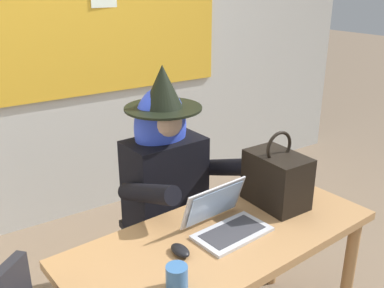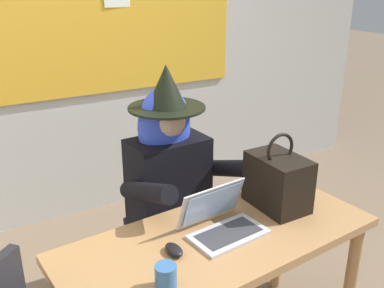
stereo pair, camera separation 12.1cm
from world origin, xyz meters
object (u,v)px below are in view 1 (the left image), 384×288
object	(u,v)px
person_costumed	(171,176)
handbag	(277,179)
chair_at_desk	(161,211)
laptop	(225,221)
coffee_mug	(177,278)
computer_mouse	(180,250)
desk_main	(223,254)

from	to	relation	value
person_costumed	handbag	bearing A→B (deg)	31.57
chair_at_desk	laptop	xyz separation A→B (m)	(-0.03, -0.64, 0.27)
handbag	coffee_mug	world-z (taller)	handbag
coffee_mug	laptop	bearing A→B (deg)	29.10
person_costumed	computer_mouse	distance (m)	0.63
person_costumed	chair_at_desk	bearing A→B (deg)	177.61
handbag	coffee_mug	distance (m)	0.79
person_costumed	handbag	world-z (taller)	person_costumed
chair_at_desk	coffee_mug	world-z (taller)	chair_at_desk
desk_main	coffee_mug	world-z (taller)	coffee_mug
coffee_mug	person_costumed	bearing A→B (deg)	60.16
chair_at_desk	desk_main	bearing A→B (deg)	-4.13
chair_at_desk	computer_mouse	bearing A→B (deg)	-22.19
chair_at_desk	coffee_mug	size ratio (longest dim) A/B	9.32
desk_main	person_costumed	distance (m)	0.57
laptop	computer_mouse	distance (m)	0.27
laptop	computer_mouse	world-z (taller)	laptop
computer_mouse	handbag	bearing A→B (deg)	7.97
desk_main	person_costumed	xyz separation A→B (m)	(0.06, 0.55, 0.15)
person_costumed	coffee_mug	bearing A→B (deg)	-33.01
laptop	computer_mouse	xyz separation A→B (m)	(-0.26, -0.04, -0.03)
desk_main	computer_mouse	xyz separation A→B (m)	(-0.23, -0.01, 0.12)
person_costumed	laptop	world-z (taller)	person_costumed
person_costumed	desk_main	bearing A→B (deg)	-9.89
person_costumed	computer_mouse	bearing A→B (deg)	-31.13
person_costumed	computer_mouse	world-z (taller)	person_costumed
desk_main	computer_mouse	size ratio (longest dim) A/B	13.90
desk_main	handbag	distance (m)	0.46
coffee_mug	desk_main	bearing A→B (deg)	27.49
person_costumed	handbag	distance (m)	0.57
laptop	coffee_mug	size ratio (longest dim) A/B	3.75
laptop	computer_mouse	size ratio (longest dim) A/B	3.43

